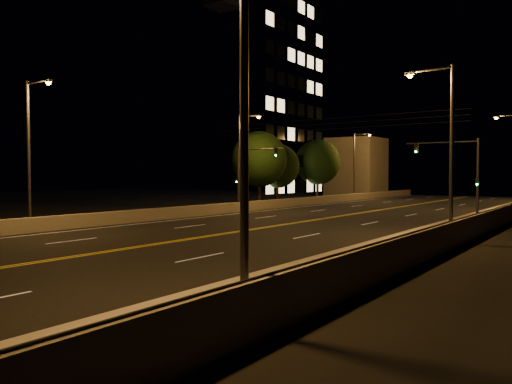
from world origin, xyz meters
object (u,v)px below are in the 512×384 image
Objects in this scene: building_tower at (223,104)px; traffic_signal_right at (462,170)px; streetlight_6 at (356,162)px; tree_1 at (277,166)px; tree_2 at (318,162)px; streetlight_4 at (31,145)px; tree_0 at (259,159)px; traffic_signal_left at (247,171)px; streetlight_0 at (234,96)px; streetlight_1 at (446,140)px; streetlight_5 at (242,156)px.

traffic_signal_right is at bearing -26.27° from building_tower.
building_tower is at bearing -152.15° from streetlight_6.
tree_1 is 0.87× the size of tree_2.
streetlight_4 is 27.93m from tree_0.
tree_1 reaches higher than traffic_signal_left.
traffic_signal_right is at bearing -28.85° from tree_1.
streetlight_0 is at bearing -86.84° from traffic_signal_right.
streetlight_0 reaches higher than tree_0.
streetlight_1 reaches higher than traffic_signal_left.
tree_0 is at bearing -76.57° from tree_1.
tree_1 is (-5.31, 13.27, 0.71)m from traffic_signal_left.
streetlight_1 and streetlight_5 have the same top height.
tree_0 is (-2.82, 6.85, -0.09)m from streetlight_5.
building_tower reaches higher than traffic_signal_left.
traffic_signal_left is 26.80m from building_tower.
traffic_signal_right is (19.91, -0.75, -1.46)m from streetlight_5.
streetlight_1 is 22.75m from traffic_signal_left.
streetlight_0 is 22.76m from streetlight_4.
streetlight_1 is 24.05m from streetlight_5.
streetlight_5 is at bearing 153.05° from streetlight_1.
traffic_signal_left is 0.84× the size of tree_1.
building_tower is at bearing 143.41° from streetlight_1.
streetlight_0 is 27.90m from traffic_signal_right.
streetlight_0 is 58.41m from streetlight_6.
streetlight_1 is 1.52× the size of traffic_signal_left.
streetlight_4 is (-21.44, 7.63, 0.00)m from streetlight_0.
streetlight_1 is at bearing -26.95° from streetlight_5.
streetlight_1 is 1.52× the size of traffic_signal_right.
building_tower is 3.93× the size of tree_1.
tree_1 reaches higher than traffic_signal_right.
traffic_signal_right is 18.77m from traffic_signal_left.
traffic_signal_left is (-20.31, 10.15, -1.46)m from streetlight_1.
streetlight_1 and streetlight_4 have the same top height.
streetlight_4 reaches higher than tree_0.
building_tower reaches higher than tree_0.
tree_1 is (-25.61, 23.42, -0.75)m from streetlight_1.
streetlight_6 is (-21.44, 36.66, 0.00)m from streetlight_1.
traffic_signal_left is 0.21× the size of building_tower.
streetlight_4 is 1.00× the size of streetlight_5.
tree_0 is at bearing 112.37° from streetlight_5.
traffic_signal_right is at bearing 93.16° from streetlight_0.
streetlight_5 is at bearing -67.63° from tree_0.
building_tower is (-17.46, 17.88, 9.69)m from traffic_signal_left.
tree_1 is 9.27m from tree_2.
tree_1 is at bearing 103.43° from tree_0.
tree_0 is at bearing 161.52° from traffic_signal_right.
tree_1 is (12.15, -4.61, -8.98)m from building_tower.
streetlight_6 is at bearing 81.53° from tree_0.
streetlight_0 reaches higher than tree_2.
building_tower is (-16.32, 38.08, 8.23)m from streetlight_4.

